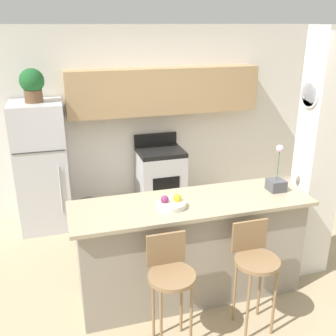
{
  "coord_description": "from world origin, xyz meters",
  "views": [
    {
      "loc": [
        -1.14,
        -3.09,
        2.56
      ],
      "look_at": [
        0.0,
        0.79,
        1.07
      ],
      "focal_mm": 42.0,
      "sensor_mm": 36.0,
      "label": 1
    }
  ],
  "objects_px": {
    "bar_stool_right": "(255,261)",
    "fruit_bowl": "(171,203)",
    "potted_plant_on_fridge": "(32,84)",
    "orchid_vase": "(276,181)",
    "refrigerator": "(42,167)",
    "trash_bin": "(90,214)",
    "stove_range": "(161,179)",
    "bar_stool_left": "(170,276)"
  },
  "relations": [
    {
      "from": "orchid_vase",
      "to": "fruit_bowl",
      "type": "xyz_separation_m",
      "value": [
        -1.09,
        -0.07,
        -0.06
      ]
    },
    {
      "from": "trash_bin",
      "to": "stove_range",
      "type": "bearing_deg",
      "value": 14.3
    },
    {
      "from": "stove_range",
      "to": "bar_stool_left",
      "type": "height_order",
      "value": "stove_range"
    },
    {
      "from": "bar_stool_right",
      "to": "fruit_bowl",
      "type": "xyz_separation_m",
      "value": [
        -0.59,
        0.5,
        0.39
      ]
    },
    {
      "from": "stove_range",
      "to": "bar_stool_right",
      "type": "relative_size",
      "value": 1.09
    },
    {
      "from": "refrigerator",
      "to": "potted_plant_on_fridge",
      "type": "bearing_deg",
      "value": 116.36
    },
    {
      "from": "potted_plant_on_fridge",
      "to": "orchid_vase",
      "type": "height_order",
      "value": "potted_plant_on_fridge"
    },
    {
      "from": "orchid_vase",
      "to": "bar_stool_right",
      "type": "bearing_deg",
      "value": -131.19
    },
    {
      "from": "fruit_bowl",
      "to": "stove_range",
      "type": "bearing_deg",
      "value": 77.51
    },
    {
      "from": "stove_range",
      "to": "fruit_bowl",
      "type": "xyz_separation_m",
      "value": [
        -0.44,
        -2.0,
        0.59
      ]
    },
    {
      "from": "bar_stool_left",
      "to": "potted_plant_on_fridge",
      "type": "relative_size",
      "value": 2.44
    },
    {
      "from": "stove_range",
      "to": "trash_bin",
      "type": "bearing_deg",
      "value": -165.7
    },
    {
      "from": "trash_bin",
      "to": "refrigerator",
      "type": "bearing_deg",
      "value": 157.52
    },
    {
      "from": "refrigerator",
      "to": "potted_plant_on_fridge",
      "type": "xyz_separation_m",
      "value": [
        -0.0,
        0.0,
        1.05
      ]
    },
    {
      "from": "refrigerator",
      "to": "trash_bin",
      "type": "height_order",
      "value": "refrigerator"
    },
    {
      "from": "refrigerator",
      "to": "bar_stool_left",
      "type": "bearing_deg",
      "value": -68.13
    },
    {
      "from": "orchid_vase",
      "to": "fruit_bowl",
      "type": "distance_m",
      "value": 1.1
    },
    {
      "from": "bar_stool_right",
      "to": "trash_bin",
      "type": "distance_m",
      "value": 2.58
    },
    {
      "from": "orchid_vase",
      "to": "fruit_bowl",
      "type": "bearing_deg",
      "value": -176.3
    },
    {
      "from": "bar_stool_right",
      "to": "potted_plant_on_fridge",
      "type": "relative_size",
      "value": 2.44
    },
    {
      "from": "potted_plant_on_fridge",
      "to": "bar_stool_left",
      "type": "bearing_deg",
      "value": -68.13
    },
    {
      "from": "stove_range",
      "to": "orchid_vase",
      "type": "relative_size",
      "value": 2.29
    },
    {
      "from": "bar_stool_right",
      "to": "fruit_bowl",
      "type": "height_order",
      "value": "fruit_bowl"
    },
    {
      "from": "bar_stool_left",
      "to": "trash_bin",
      "type": "height_order",
      "value": "bar_stool_left"
    },
    {
      "from": "bar_stool_right",
      "to": "fruit_bowl",
      "type": "bearing_deg",
      "value": 139.53
    },
    {
      "from": "refrigerator",
      "to": "potted_plant_on_fridge",
      "type": "distance_m",
      "value": 1.05
    },
    {
      "from": "refrigerator",
      "to": "fruit_bowl",
      "type": "xyz_separation_m",
      "value": [
        1.15,
        -1.95,
        0.22
      ]
    },
    {
      "from": "bar_stool_right",
      "to": "stove_range",
      "type": "bearing_deg",
      "value": 93.39
    },
    {
      "from": "orchid_vase",
      "to": "fruit_bowl",
      "type": "height_order",
      "value": "orchid_vase"
    },
    {
      "from": "stove_range",
      "to": "refrigerator",
      "type": "bearing_deg",
      "value": -178.39
    },
    {
      "from": "potted_plant_on_fridge",
      "to": "bar_stool_right",
      "type": "bearing_deg",
      "value": -54.75
    },
    {
      "from": "bar_stool_left",
      "to": "bar_stool_right",
      "type": "height_order",
      "value": "same"
    },
    {
      "from": "refrigerator",
      "to": "potted_plant_on_fridge",
      "type": "height_order",
      "value": "potted_plant_on_fridge"
    },
    {
      "from": "fruit_bowl",
      "to": "trash_bin",
      "type": "bearing_deg",
      "value": 109.33
    },
    {
      "from": "bar_stool_left",
      "to": "trash_bin",
      "type": "relative_size",
      "value": 2.59
    },
    {
      "from": "orchid_vase",
      "to": "trash_bin",
      "type": "bearing_deg",
      "value": 135.71
    },
    {
      "from": "refrigerator",
      "to": "orchid_vase",
      "type": "height_order",
      "value": "refrigerator"
    },
    {
      "from": "bar_stool_left",
      "to": "bar_stool_right",
      "type": "xyz_separation_m",
      "value": [
        0.75,
        0.0,
        0.0
      ]
    },
    {
      "from": "refrigerator",
      "to": "trash_bin",
      "type": "relative_size",
      "value": 4.38
    },
    {
      "from": "bar_stool_left",
      "to": "stove_range",
      "type": "bearing_deg",
      "value": 76.47
    },
    {
      "from": "potted_plant_on_fridge",
      "to": "fruit_bowl",
      "type": "height_order",
      "value": "potted_plant_on_fridge"
    },
    {
      "from": "bar_stool_right",
      "to": "orchid_vase",
      "type": "height_order",
      "value": "orchid_vase"
    }
  ]
}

